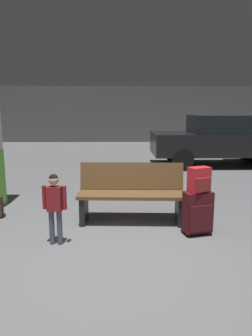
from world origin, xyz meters
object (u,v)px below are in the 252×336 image
(suitcase, at_px, (198,212))
(parked_car_near, at_px, (222,139))
(bench, at_px, (132,193))
(backpack_bright, at_px, (199,180))
(child, at_px, (55,202))

(suitcase, bearing_deg, parked_car_near, 69.05)
(bench, relative_size, backpack_bright, 4.77)
(suitcase, distance_m, backpack_bright, 0.45)
(child, relative_size, parked_car_near, 0.22)
(backpack_bright, distance_m, child, 1.91)
(backpack_bright, bearing_deg, child, -171.77)
(bench, xyz_separation_m, suitcase, (0.89, -0.53, -0.12))
(suitcase, xyz_separation_m, parked_car_near, (2.02, 5.26, 0.48))
(suitcase, distance_m, parked_car_near, 5.66)
(backpack_bright, xyz_separation_m, parked_car_near, (2.01, 5.26, 0.03))
(bench, xyz_separation_m, backpack_bright, (0.89, -0.53, 0.33))
(bench, relative_size, parked_car_near, 0.39)
(backpack_bright, height_order, child, backpack_bright)
(suitcase, relative_size, backpack_bright, 1.78)
(bench, height_order, child, child)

